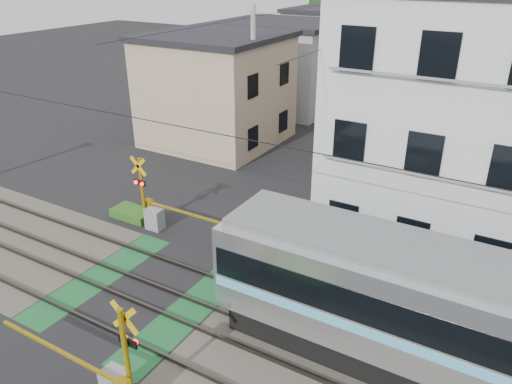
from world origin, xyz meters
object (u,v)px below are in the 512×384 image
Objects in this scene: crossing_signal_far at (153,212)px; crossing_signal_near at (116,381)px; pedestrian at (421,76)px; apartment_block at (486,123)px.

crossing_signal_near is at bearing -54.71° from crossing_signal_far.
crossing_signal_far is 31.52m from pedestrian.
crossing_signal_far is (-5.17, 7.31, 0.00)m from crossing_signal_near.
crossing_signal_near is 2.74× the size of pedestrian.
apartment_block reaches higher than pedestrian.
apartment_block reaches higher than crossing_signal_near.
apartment_block is at bearing 27.78° from crossing_signal_far.
crossing_signal_near is 0.46× the size of apartment_block.
crossing_signal_far reaches higher than pedestrian.
crossing_signal_near is at bearing 103.73° from pedestrian.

